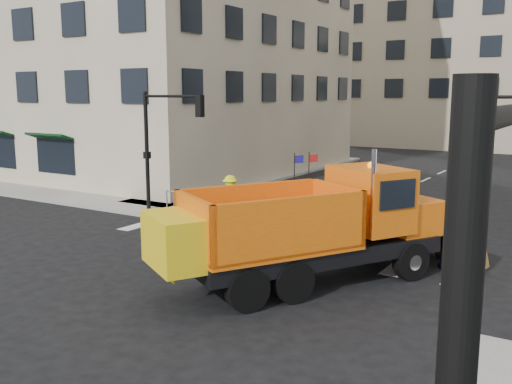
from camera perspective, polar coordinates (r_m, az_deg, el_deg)
The scene contains 11 objects.
ground at distance 15.83m, azimuth -7.43°, elevation -9.88°, with size 120.00×120.00×0.00m, color black.
sidewalk_back at distance 22.76m, azimuth 6.20°, elevation -3.55°, with size 64.00×5.00×0.15m, color gray.
building_far at distance 64.56m, azimuth 23.97°, elevation 14.96°, with size 30.00×18.00×24.00m, color tan.
traffic_light_left at distance 25.96m, azimuth -10.85°, elevation 3.87°, with size 0.18×0.18×5.40m, color black.
crowd_barriers at distance 22.20m, azimuth 3.47°, elevation -2.59°, with size 12.60×0.60×1.10m, color #9EA0A5, non-canonical shape.
plow_truck at distance 15.92m, azimuth 5.16°, elevation -3.31°, with size 7.35×9.87×3.85m.
cop_a at distance 19.68m, azimuth 16.09°, elevation -3.54°, with size 0.65×0.43×1.80m, color black.
cop_b at distance 19.61m, azimuth 16.99°, elevation -3.64°, with size 0.87×0.68×1.79m, color black.
cop_c at distance 18.36m, azimuth 18.71°, elevation -4.20°, with size 1.21×0.50×2.07m, color black.
worker at distance 23.90m, azimuth -2.56°, elevation -0.46°, with size 1.17×0.67×1.81m, color yellow.
newspaper_box at distance 19.78m, azimuth 12.84°, elevation -3.92°, with size 0.45×0.40×1.10m, color maroon.
Camera 1 is at (9.49, -11.51, 5.32)m, focal length 40.00 mm.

